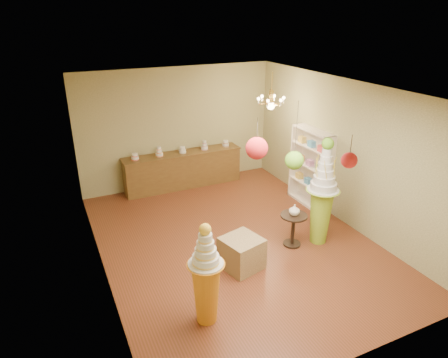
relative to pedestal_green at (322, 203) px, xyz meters
name	(u,v)px	position (x,y,z in m)	size (l,w,h in m)	color
floor	(234,241)	(-1.51, 0.68, -0.85)	(6.50, 6.50, 0.00)	#602E1A
ceiling	(236,89)	(-1.51, 0.68, 2.15)	(6.50, 6.50, 0.00)	silver
wall_back	(178,128)	(-1.51, 3.93, 0.65)	(5.00, 0.04, 3.00)	#969365
wall_front	(360,266)	(-1.51, -2.57, 0.65)	(5.00, 0.04, 3.00)	#969365
wall_left	(95,196)	(-4.01, 0.68, 0.65)	(0.04, 6.50, 3.00)	#969365
wall_right	(343,152)	(0.99, 0.68, 0.65)	(0.04, 6.50, 3.00)	#969365
pedestal_green	(322,203)	(0.00, 0.00, 0.00)	(0.68, 0.68, 2.14)	#8FBA29
pedestal_orange	(206,284)	(-2.84, -1.08, -0.20)	(0.62, 0.62, 1.62)	orange
burlap_riser	(242,253)	(-1.77, -0.13, -0.56)	(0.63, 0.63, 0.57)	#91784F
sideboard	(183,169)	(-1.51, 3.65, -0.37)	(3.04, 0.54, 1.16)	brown
shelving_unit	(311,168)	(0.83, 1.48, 0.06)	(0.33, 1.20, 1.80)	white
round_table	(293,226)	(-0.54, 0.10, -0.42)	(0.57, 0.57, 0.66)	black
vase	(294,210)	(-0.54, 0.10, -0.08)	(0.21, 0.21, 0.22)	white
pom_red_left	(257,148)	(-2.12, -1.14, 1.75)	(0.29, 0.29, 0.55)	#3C372B
pom_green_mid	(294,160)	(-1.07, -0.51, 1.20)	(0.30, 0.30, 1.10)	#3C372B
pom_red_right	(349,160)	(-1.56, -2.22, 1.86)	(0.18, 0.18, 0.39)	#3C372B
chandelier	(271,104)	(0.14, 2.21, 1.46)	(0.81, 0.81, 0.85)	gold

